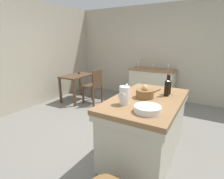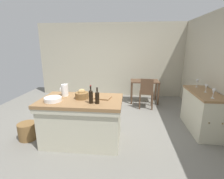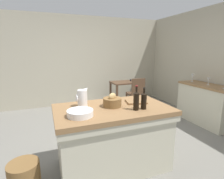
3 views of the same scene
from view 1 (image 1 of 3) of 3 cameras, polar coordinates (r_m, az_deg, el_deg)
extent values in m
plane|color=slate|center=(3.28, 0.77, -14.54)|extent=(6.76, 6.76, 0.00)
cube|color=#B2AA93|center=(4.70, -28.43, 9.54)|extent=(5.32, 0.12, 2.60)
cube|color=#B2AA93|center=(5.27, 15.08, 11.33)|extent=(0.12, 5.20, 2.60)
cube|color=olive|center=(2.50, 11.26, -3.44)|extent=(1.52, 0.90, 0.06)
cube|color=beige|center=(2.52, 11.18, -4.94)|extent=(1.50, 0.88, 0.08)
cube|color=beige|center=(2.67, 10.75, -12.33)|extent=(1.44, 0.82, 0.81)
cube|color=olive|center=(5.01, 12.99, 6.19)|extent=(0.52, 1.23, 0.04)
cube|color=beige|center=(5.10, 12.69, 1.30)|extent=(0.49, 1.20, 0.84)
sphere|color=brown|center=(4.84, 19.27, 0.54)|extent=(0.03, 0.03, 0.03)
sphere|color=brown|center=(5.06, 19.79, 1.13)|extent=(0.03, 0.03, 0.03)
cube|color=#513826|center=(4.96, -11.30, 4.42)|extent=(0.91, 0.57, 0.04)
cube|color=#513826|center=(4.58, -12.07, -1.23)|extent=(0.05, 0.05, 0.69)
cube|color=#513826|center=(5.21, -6.08, 1.07)|extent=(0.05, 0.05, 0.69)
cube|color=#513826|center=(4.91, -16.38, -0.39)|extent=(0.05, 0.05, 0.69)
cube|color=#513826|center=(5.50, -10.25, 1.68)|extent=(0.05, 0.05, 0.69)
cylinder|color=black|center=(5.09, -10.66, 5.24)|extent=(0.04, 0.04, 0.05)
cube|color=#513826|center=(4.71, -6.36, 1.15)|extent=(0.43, 0.43, 0.04)
cube|color=#513826|center=(4.54, -4.73, 3.66)|extent=(0.36, 0.06, 0.42)
cube|color=#513826|center=(5.02, -6.48, -0.90)|extent=(0.04, 0.04, 0.46)
cube|color=#513826|center=(4.77, -9.32, -1.91)|extent=(0.04, 0.04, 0.46)
cube|color=#513826|center=(4.80, -3.23, -1.61)|extent=(0.04, 0.04, 0.46)
cube|color=#513826|center=(4.53, -6.03, -2.71)|extent=(0.04, 0.04, 0.46)
cylinder|color=white|center=(2.19, 4.08, -1.93)|extent=(0.13, 0.13, 0.23)
cone|color=white|center=(2.21, 4.81, 1.58)|extent=(0.07, 0.04, 0.06)
torus|color=white|center=(2.12, 3.19, -2.16)|extent=(0.02, 0.10, 0.10)
cylinder|color=white|center=(2.01, 11.44, -6.22)|extent=(0.30, 0.30, 0.07)
cylinder|color=brown|center=(2.49, 10.57, -1.34)|extent=(0.25, 0.25, 0.12)
ellipsoid|color=tan|center=(2.47, 10.66, 0.40)|extent=(0.15, 0.14, 0.10)
cube|color=olive|center=(2.88, 12.17, -0.08)|extent=(0.32, 0.29, 0.02)
cylinder|color=black|center=(2.74, 17.85, 0.53)|extent=(0.07, 0.07, 0.19)
cone|color=black|center=(2.71, 18.04, 2.75)|extent=(0.07, 0.07, 0.02)
cylinder|color=black|center=(2.70, 18.12, 3.69)|extent=(0.03, 0.03, 0.07)
cylinder|color=black|center=(2.70, 18.17, 4.27)|extent=(0.03, 0.03, 0.01)
cylinder|color=black|center=(2.63, 17.31, 0.24)|extent=(0.07, 0.07, 0.22)
cone|color=black|center=(2.60, 17.53, 2.81)|extent=(0.07, 0.07, 0.03)
cylinder|color=black|center=(2.59, 17.62, 3.91)|extent=(0.03, 0.03, 0.08)
cylinder|color=maroon|center=(2.59, 17.68, 4.61)|extent=(0.03, 0.03, 0.01)
cylinder|color=white|center=(4.87, 17.65, 5.88)|extent=(0.06, 0.06, 0.00)
cylinder|color=white|center=(4.87, 17.69, 6.33)|extent=(0.01, 0.01, 0.07)
cone|color=white|center=(4.85, 17.78, 7.37)|extent=(0.07, 0.07, 0.11)
cylinder|color=white|center=(5.02, 13.13, 6.48)|extent=(0.06, 0.06, 0.00)
cylinder|color=white|center=(5.02, 13.15, 6.86)|extent=(0.01, 0.01, 0.06)
cone|color=white|center=(5.01, 13.21, 7.75)|extent=(0.07, 0.07, 0.09)
cylinder|color=white|center=(5.15, 8.43, 6.93)|extent=(0.06, 0.06, 0.00)
cylinder|color=white|center=(5.14, 8.45, 7.36)|extent=(0.01, 0.01, 0.07)
cone|color=white|center=(5.13, 8.49, 8.36)|extent=(0.07, 0.07, 0.11)
camera|label=2|loc=(3.78, 65.86, 9.73)|focal=26.62mm
camera|label=3|loc=(1.98, 73.54, 3.47)|focal=28.30mm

